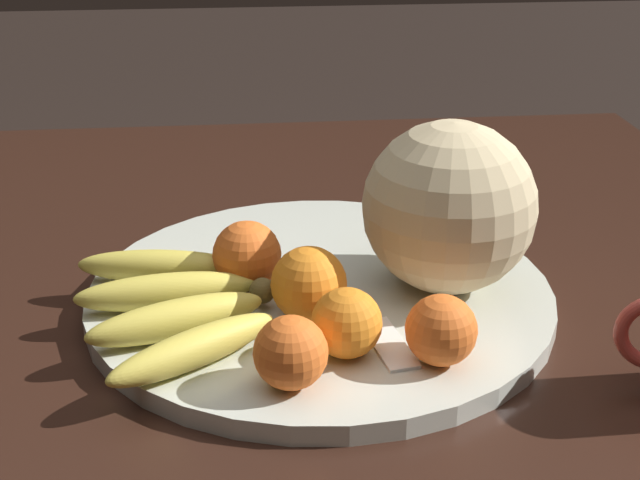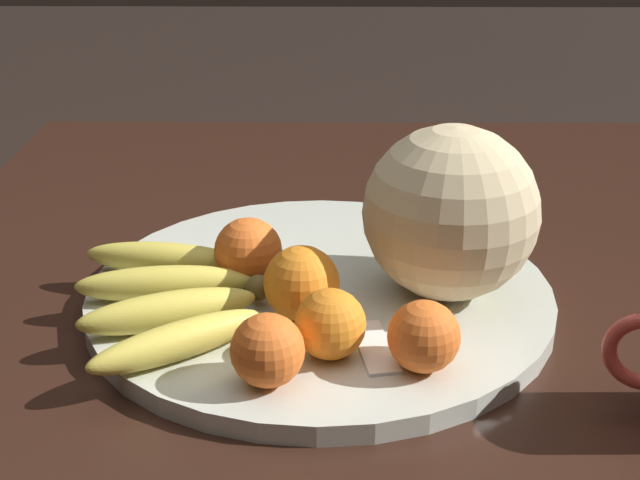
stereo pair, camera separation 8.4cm
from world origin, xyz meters
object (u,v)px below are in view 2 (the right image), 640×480
orange_mid_center (424,336)px  orange_back_right (267,350)px  kitchen_table (375,422)px  melon (451,213)px  orange_front_right (330,324)px  produce_tag (374,347)px  orange_back_left (248,252)px  orange_front_left (301,285)px  banana_bunch (170,296)px  fruit_bowl (320,294)px

orange_mid_center → orange_back_right: same height
kitchen_table → melon: 0.21m
orange_front_right → produce_tag: orange_front_right is taller
melon → orange_mid_center: bearing=-14.5°
orange_back_left → melon: bearing=84.8°
orange_front_left → orange_mid_center: 0.13m
orange_front_right → produce_tag: (-0.01, 0.04, -0.03)m
kitchen_table → orange_back_right: (0.11, -0.09, 0.14)m
orange_front_left → orange_front_right: bearing=22.6°
kitchen_table → banana_bunch: (-0.01, -0.19, 0.13)m
orange_back_right → produce_tag: bearing=121.0°
kitchen_table → orange_front_left: size_ratio=19.38×
orange_back_left → orange_front_right: bearing=30.7°
melon → orange_mid_center: 0.15m
fruit_bowl → melon: size_ratio=2.74×
kitchen_table → produce_tag: 0.13m
orange_mid_center → orange_back_left: size_ratio=0.90×
fruit_bowl → orange_back_right: orange_back_right is taller
orange_front_left → orange_back_right: 0.11m
kitchen_table → orange_back_left: 0.20m
orange_front_left → orange_back_right: bearing=-12.8°
kitchen_table → orange_back_left: size_ratio=20.08×
orange_mid_center → orange_back_left: orange_back_left is taller
banana_bunch → produce_tag: bearing=148.6°
melon → banana_bunch: melon is taller
banana_bunch → fruit_bowl: bearing=-171.9°
melon → produce_tag: bearing=-34.7°
melon → orange_front_right: bearing=-43.6°
orange_mid_center → produce_tag: 0.06m
melon → produce_tag: 0.15m
banana_bunch → kitchen_table: bearing=164.9°
banana_bunch → orange_back_left: size_ratio=3.65×
fruit_bowl → orange_back_right: bearing=-13.4°
fruit_bowl → orange_back_left: bearing=-97.7°
orange_back_left → produce_tag: bearing=43.6°
melon → orange_front_left: (0.05, -0.14, -0.05)m
orange_back_right → produce_tag: size_ratio=0.67×
fruit_bowl → banana_bunch: (0.05, -0.14, 0.03)m
fruit_bowl → orange_back_left: 0.08m
melon → orange_back_right: 0.23m
fruit_bowl → orange_back_right: size_ratio=7.52×
fruit_bowl → produce_tag: 0.12m
melon → orange_front_right: melon is taller
fruit_bowl → orange_back_left: size_ratio=6.77×
orange_back_right → melon: bearing=134.6°
orange_front_right → orange_mid_center: (0.02, 0.08, -0.00)m
melon → orange_back_left: melon is taller
orange_front_left → orange_front_right: (0.06, 0.03, -0.00)m
orange_mid_center → melon: bearing=165.5°
banana_bunch → produce_tag: size_ratio=2.72×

